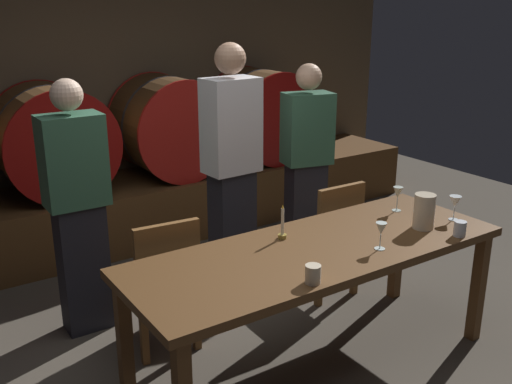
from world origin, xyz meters
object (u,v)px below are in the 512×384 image
wine_barrel_center_right (169,126)px  pitcher (424,211)px  chair_left (163,278)px  chair_right (330,234)px  wine_barrel_center_left (52,141)px  cup_left (313,274)px  dining_table (318,259)px  cup_right (460,229)px  candle_center (282,229)px  guest_right (306,164)px  wine_glass_right (455,202)px  wine_barrel_far_right (261,115)px  wine_glass_left (381,230)px  guest_left (78,208)px  guest_center (232,170)px  wine_glass_center (398,194)px

wine_barrel_center_right → pitcher: wine_barrel_center_right is taller
chair_left → chair_right: same height
wine_barrel_center_left → cup_left: wine_barrel_center_left is taller
dining_table → cup_right: cup_right is taller
wine_barrel_center_right → candle_center: wine_barrel_center_right is taller
wine_barrel_center_right → dining_table: wine_barrel_center_right is taller
guest_right → cup_left: size_ratio=17.46×
cup_right → wine_barrel_center_right: bearing=99.7°
chair_right → guest_right: (0.24, 0.59, 0.35)m
chair_left → wine_glass_right: wine_glass_right is taller
wine_barrel_far_right → guest_right: guest_right is taller
dining_table → cup_left: cup_left is taller
chair_right → dining_table: bearing=45.4°
wine_barrel_center_left → chair_right: (1.42, -1.88, -0.51)m
wine_barrel_center_right → chair_right: bearing=-79.3°
wine_glass_left → chair_left: bearing=136.6°
wine_barrel_center_left → wine_barrel_far_right: (2.09, 0.00, 0.00)m
dining_table → wine_glass_left: 0.39m
candle_center → pitcher: 0.89m
cup_left → chair_right: bearing=45.1°
guest_left → chair_left: bearing=121.4°
guest_left → guest_right: size_ratio=1.01×
guest_right → cup_left: 1.98m
guest_left → cup_left: guest_left is taller
wine_glass_right → guest_center: bearing=126.0°
chair_left → candle_center: size_ratio=4.17×
wine_glass_right → wine_glass_left: bearing=-174.5°
guest_center → candle_center: (-0.19, -0.87, -0.12)m
wine_barrel_center_right → guest_right: bearing=-65.3°
wine_barrel_center_left → wine_glass_right: (1.75, -2.67, -0.11)m
wine_barrel_center_left → chair_right: bearing=-53.0°
candle_center → cup_right: 1.05m
guest_center → wine_glass_right: (0.89, -1.23, -0.06)m
cup_left → guest_right: bearing=52.3°
candle_center → wine_glass_right: (1.09, -0.36, 0.06)m
guest_left → wine_glass_left: guest_left is taller
guest_center → wine_glass_center: size_ratio=11.16×
dining_table → guest_center: guest_center is taller
candle_center → wine_glass_left: candle_center is taller
chair_left → guest_right: (1.56, 0.57, 0.35)m
candle_center → wine_barrel_far_right: bearing=58.3°
wine_barrel_center_right → dining_table: 2.56m
guest_left → guest_center: size_ratio=0.90×
wine_barrel_center_right → pitcher: size_ratio=4.30×
guest_center → wine_glass_center: 1.16m
pitcher → wine_glass_center: size_ratio=1.31×
guest_center → cup_left: size_ratio=19.52×
wine_barrel_center_right → guest_right: 1.43m
guest_left → wine_glass_left: size_ratio=10.58×
cup_left → guest_left: bearing=113.9°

